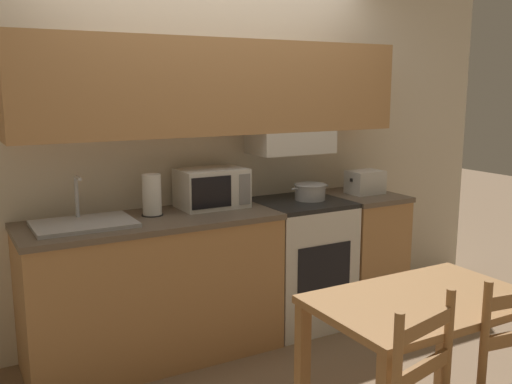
{
  "coord_description": "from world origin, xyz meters",
  "views": [
    {
      "loc": [
        -1.67,
        -3.62,
        1.72
      ],
      "look_at": [
        0.05,
        -0.56,
        1.06
      ],
      "focal_mm": 40.0,
      "sensor_mm": 36.0,
      "label": 1
    }
  ],
  "objects_px": {
    "cooking_pot": "(310,191)",
    "paper_towel_roll": "(152,195)",
    "microwave": "(212,188)",
    "dining_table": "(422,324)",
    "sink_basin": "(84,223)",
    "toaster": "(365,182)",
    "stove_range": "(300,262)"
  },
  "relations": [
    {
      "from": "stove_range",
      "to": "microwave",
      "type": "bearing_deg",
      "value": 169.91
    },
    {
      "from": "sink_basin",
      "to": "paper_towel_roll",
      "type": "xyz_separation_m",
      "value": [
        0.44,
        0.07,
        0.11
      ]
    },
    {
      "from": "paper_towel_roll",
      "to": "cooking_pot",
      "type": "bearing_deg",
      "value": -3.61
    },
    {
      "from": "cooking_pot",
      "to": "dining_table",
      "type": "distance_m",
      "value": 1.64
    },
    {
      "from": "stove_range",
      "to": "microwave",
      "type": "xyz_separation_m",
      "value": [
        -0.64,
        0.11,
        0.59
      ]
    },
    {
      "from": "microwave",
      "to": "paper_towel_roll",
      "type": "xyz_separation_m",
      "value": [
        -0.43,
        -0.04,
        -0.0
      ]
    },
    {
      "from": "microwave",
      "to": "paper_towel_roll",
      "type": "distance_m",
      "value": 0.44
    },
    {
      "from": "stove_range",
      "to": "sink_basin",
      "type": "bearing_deg",
      "value": -179.91
    },
    {
      "from": "microwave",
      "to": "toaster",
      "type": "distance_m",
      "value": 1.23
    },
    {
      "from": "stove_range",
      "to": "paper_towel_roll",
      "type": "height_order",
      "value": "paper_towel_roll"
    },
    {
      "from": "toaster",
      "to": "dining_table",
      "type": "xyz_separation_m",
      "value": [
        -0.95,
        -1.55,
        -0.36
      ]
    },
    {
      "from": "cooking_pot",
      "to": "toaster",
      "type": "distance_m",
      "value": 0.5
    },
    {
      "from": "cooking_pot",
      "to": "paper_towel_roll",
      "type": "relative_size",
      "value": 1.18
    },
    {
      "from": "sink_basin",
      "to": "dining_table",
      "type": "xyz_separation_m",
      "value": [
        1.16,
        -1.55,
        -0.29
      ]
    },
    {
      "from": "microwave",
      "to": "dining_table",
      "type": "bearing_deg",
      "value": -80.47
    },
    {
      "from": "dining_table",
      "to": "paper_towel_roll",
      "type": "bearing_deg",
      "value": 113.75
    },
    {
      "from": "sink_basin",
      "to": "cooking_pot",
      "type": "bearing_deg",
      "value": 0.01
    },
    {
      "from": "dining_table",
      "to": "toaster",
      "type": "bearing_deg",
      "value": 58.55
    },
    {
      "from": "stove_range",
      "to": "microwave",
      "type": "distance_m",
      "value": 0.88
    },
    {
      "from": "toaster",
      "to": "paper_towel_roll",
      "type": "relative_size",
      "value": 1.02
    },
    {
      "from": "cooking_pot",
      "to": "toaster",
      "type": "height_order",
      "value": "toaster"
    },
    {
      "from": "microwave",
      "to": "toaster",
      "type": "height_order",
      "value": "microwave"
    },
    {
      "from": "stove_range",
      "to": "microwave",
      "type": "relative_size",
      "value": 2.05
    },
    {
      "from": "microwave",
      "to": "toaster",
      "type": "xyz_separation_m",
      "value": [
        1.22,
        -0.12,
        -0.04
      ]
    },
    {
      "from": "sink_basin",
      "to": "microwave",
      "type": "bearing_deg",
      "value": 7.57
    },
    {
      "from": "paper_towel_roll",
      "to": "stove_range",
      "type": "bearing_deg",
      "value": -3.76
    },
    {
      "from": "toaster",
      "to": "sink_basin",
      "type": "distance_m",
      "value": 2.1
    },
    {
      "from": "stove_range",
      "to": "sink_basin",
      "type": "distance_m",
      "value": 1.59
    },
    {
      "from": "cooking_pot",
      "to": "toaster",
      "type": "xyz_separation_m",
      "value": [
        0.5,
        -0.0,
        0.03
      ]
    },
    {
      "from": "cooking_pot",
      "to": "stove_range",
      "type": "bearing_deg",
      "value": 178.48
    },
    {
      "from": "microwave",
      "to": "sink_basin",
      "type": "xyz_separation_m",
      "value": [
        -0.88,
        -0.12,
        -0.11
      ]
    },
    {
      "from": "microwave",
      "to": "dining_table",
      "type": "distance_m",
      "value": 1.73
    }
  ]
}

